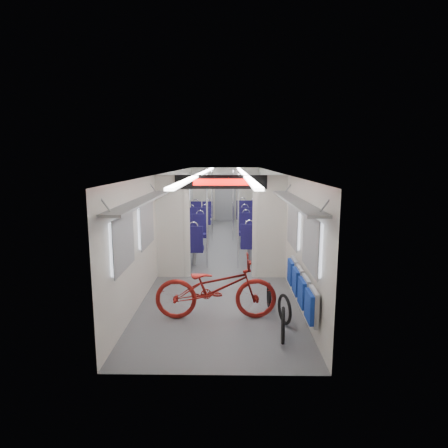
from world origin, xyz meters
name	(u,v)px	position (x,y,z in m)	size (l,w,h in m)	color
carriage	(223,202)	(0.00, -0.27, 1.50)	(12.00, 12.02, 2.31)	#515456
bicycle	(216,288)	(-0.03, -4.30, 0.53)	(0.70, 2.02, 1.06)	maroon
flip_bench	(301,287)	(1.35, -4.38, 0.58)	(0.12, 2.09, 0.50)	gray
bike_hoop_a	(283,327)	(0.97, -5.15, 0.24)	(0.54, 0.54, 0.05)	black
bike_hoop_b	(284,311)	(1.08, -4.51, 0.22)	(0.49, 0.49, 0.05)	black
bike_hoop_c	(269,297)	(0.90, -3.84, 0.20)	(0.46, 0.46, 0.05)	black
seat_bay_near_left	(189,236)	(-0.93, -0.16, 0.56)	(0.93, 2.18, 1.13)	#140E40
seat_bay_near_right	(256,234)	(0.93, 0.20, 0.55)	(0.92, 2.14, 1.12)	#140E40
seat_bay_far_left	(200,216)	(-0.93, 3.78, 0.53)	(0.90, 2.00, 1.08)	#140E40
seat_bay_far_right	(250,217)	(0.93, 3.26, 0.57)	(0.96, 2.32, 1.17)	#140E40
stanchion_near_left	(207,222)	(-0.35, -1.35, 1.15)	(0.05, 0.05, 2.30)	silver
stanchion_near_right	(238,222)	(0.39, -1.37, 1.15)	(0.04, 0.04, 2.30)	silver
stanchion_far_left	(212,206)	(-0.38, 1.72, 1.15)	(0.04, 0.04, 2.30)	silver
stanchion_far_right	(233,206)	(0.30, 1.82, 1.15)	(0.04, 0.04, 2.30)	silver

